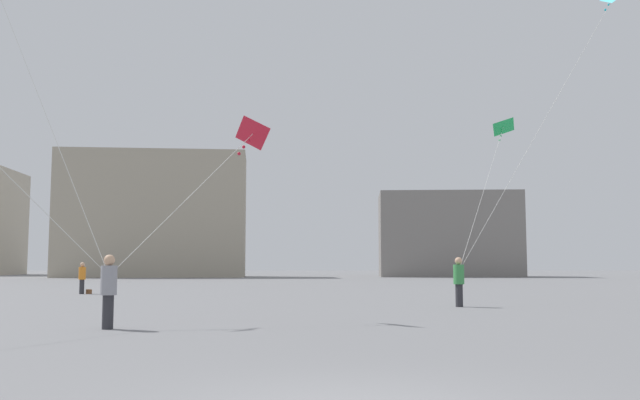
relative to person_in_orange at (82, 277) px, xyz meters
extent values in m
cylinder|color=#2D2D33|center=(0.00, 0.00, -0.54)|extent=(0.25, 0.25, 0.76)
cylinder|color=orange|center=(0.00, 0.00, 0.18)|extent=(0.36, 0.36, 0.66)
sphere|color=tan|center=(0.00, 0.00, 0.63)|extent=(0.25, 0.25, 0.25)
cylinder|color=#2D2D33|center=(7.05, -19.29, -0.50)|extent=(0.27, 0.27, 0.83)
cylinder|color=gray|center=(7.05, -19.29, 0.28)|extent=(0.40, 0.40, 0.72)
sphere|color=tan|center=(7.05, -19.29, 0.77)|extent=(0.27, 0.27, 0.27)
cylinder|color=#2D2D33|center=(17.60, -10.95, -0.50)|extent=(0.27, 0.27, 0.84)
cylinder|color=#388C47|center=(17.60, -10.95, 0.29)|extent=(0.40, 0.40, 0.73)
sphere|color=tan|center=(17.60, -10.95, 0.79)|extent=(0.27, 0.27, 0.27)
sphere|color=#1EB2C6|center=(24.29, -9.62, 11.27)|extent=(0.10, 0.10, 0.10)
sphere|color=#1EB2C6|center=(24.15, -9.60, 11.06)|extent=(0.10, 0.10, 0.10)
cylinder|color=silver|center=(21.08, -10.31, 6.03)|extent=(6.99, 1.30, 11.31)
pyramid|color=green|center=(22.38, -0.94, 7.96)|extent=(1.73, 1.72, 0.67)
sphere|color=green|center=(22.35, -0.82, 7.72)|extent=(0.10, 0.10, 0.10)
sphere|color=green|center=(22.32, -0.68, 7.51)|extent=(0.10, 0.10, 0.10)
sphere|color=green|center=(22.28, -0.55, 7.30)|extent=(0.10, 0.10, 0.10)
cylinder|color=silver|center=(19.99, -5.95, 4.16)|extent=(4.81, 10.01, 7.56)
pyramid|color=red|center=(10.33, -16.18, 4.58)|extent=(1.21, 1.29, 0.73)
sphere|color=red|center=(10.18, -16.24, 4.35)|extent=(0.10, 0.10, 0.10)
sphere|color=red|center=(10.05, -16.28, 4.14)|extent=(0.10, 0.10, 0.10)
sphere|color=red|center=(9.91, -16.33, 3.93)|extent=(0.10, 0.10, 0.10)
cylinder|color=silver|center=(8.68, -17.75, 2.47)|extent=(3.28, 3.11, 4.19)
cylinder|color=silver|center=(3.56, -16.61, 6.77)|extent=(7.01, 5.37, 12.77)
cube|color=#A39984|center=(-6.57, 45.23, 6.52)|extent=(22.43, 10.35, 14.88)
cube|color=gray|center=(29.43, 47.14, 4.25)|extent=(17.57, 9.89, 10.32)
cube|color=brown|center=(0.35, 0.10, -0.80)|extent=(0.34, 0.29, 0.24)
camera|label=1|loc=(11.95, -36.07, 0.69)|focal=37.78mm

